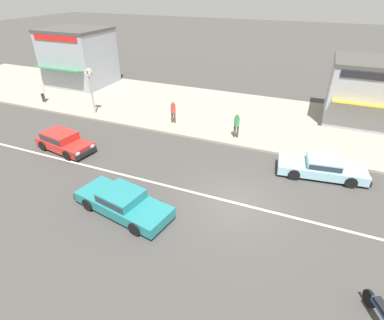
% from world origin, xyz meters
% --- Properties ---
extents(ground_plane, '(160.00, 160.00, 0.00)m').
position_xyz_m(ground_plane, '(0.00, 0.00, 0.00)').
color(ground_plane, '#423F3D').
extents(lane_centre_stripe, '(50.40, 0.14, 0.01)m').
position_xyz_m(lane_centre_stripe, '(0.00, 0.00, 0.00)').
color(lane_centre_stripe, silver).
rests_on(lane_centre_stripe, ground).
extents(kerb_strip, '(68.00, 10.00, 0.15)m').
position_xyz_m(kerb_strip, '(0.00, 10.42, 0.07)').
color(kerb_strip, '#9E9384').
rests_on(kerb_strip, ground).
extents(hatchback_red_1, '(3.91, 2.13, 1.10)m').
position_xyz_m(hatchback_red_1, '(-11.18, 1.05, 0.59)').
color(hatchback_red_1, red).
rests_on(hatchback_red_1, ground).
extents(sedan_teal_2, '(4.90, 2.48, 1.06)m').
position_xyz_m(sedan_teal_2, '(-4.51, -2.49, 0.54)').
color(sedan_teal_2, teal).
rests_on(sedan_teal_2, ground).
extents(sedan_pale_blue_3, '(4.71, 2.18, 1.06)m').
position_xyz_m(sedan_pale_blue_3, '(3.62, 4.03, 0.53)').
color(sedan_pale_blue_3, '#93C6D6').
rests_on(sedan_pale_blue_3, ground).
extents(motorcycle_1, '(0.99, 1.66, 0.80)m').
position_xyz_m(motorcycle_1, '(5.64, -3.94, 0.42)').
color(motorcycle_1, black).
rests_on(motorcycle_1, ground).
extents(street_clock, '(0.63, 0.22, 3.46)m').
position_xyz_m(street_clock, '(-13.00, 6.37, 2.71)').
color(street_clock, '#9E9EA3').
rests_on(street_clock, kerb_strip).
extents(pedestrian_near_clock, '(0.34, 0.34, 1.60)m').
position_xyz_m(pedestrian_near_clock, '(-6.56, 7.06, 1.08)').
color(pedestrian_near_clock, '#4C4238').
rests_on(pedestrian_near_clock, kerb_strip).
extents(pedestrian_mid_kerb, '(0.34, 0.34, 1.56)m').
position_xyz_m(pedestrian_mid_kerb, '(-18.65, 6.78, 1.06)').
color(pedestrian_mid_kerb, '#333338').
rests_on(pedestrian_mid_kerb, kerb_strip).
extents(pedestrian_by_shop, '(0.34, 0.34, 1.63)m').
position_xyz_m(pedestrian_by_shop, '(-1.75, 6.48, 1.10)').
color(pedestrian_by_shop, '#4C4238').
rests_on(pedestrian_by_shop, kerb_strip).
extents(shopfront_corner_warung, '(5.73, 5.78, 5.14)m').
position_xyz_m(shopfront_corner_warung, '(-19.20, 12.45, 2.72)').
color(shopfront_corner_warung, '#999EA8').
rests_on(shopfront_corner_warung, kerb_strip).
extents(shopfront_mid_block, '(5.30, 5.61, 4.31)m').
position_xyz_m(shopfront_mid_block, '(6.00, 12.84, 2.31)').
color(shopfront_mid_block, '#999EA8').
rests_on(shopfront_mid_block, kerb_strip).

